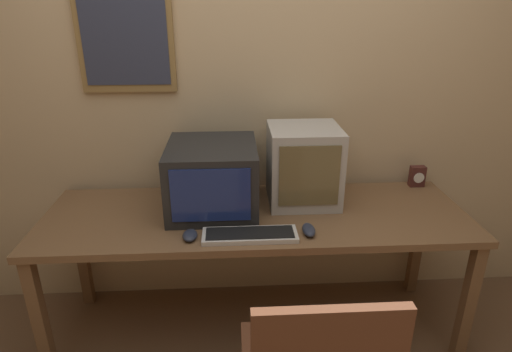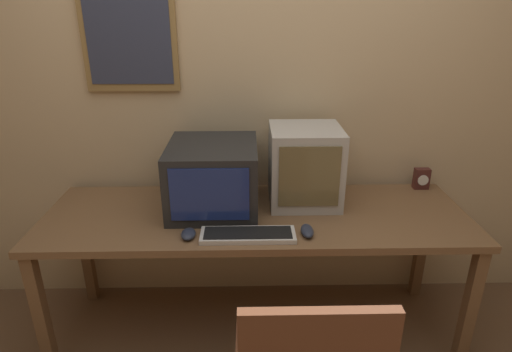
{
  "view_description": "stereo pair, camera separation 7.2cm",
  "coord_description": "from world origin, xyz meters",
  "px_view_note": "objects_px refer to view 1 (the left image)",
  "views": [
    {
      "loc": [
        -0.11,
        -1.13,
        1.72
      ],
      "look_at": [
        0.0,
        0.79,
        0.93
      ],
      "focal_mm": 30.0,
      "sensor_mm": 36.0,
      "label": 1
    },
    {
      "loc": [
        -0.04,
        -1.13,
        1.72
      ],
      "look_at": [
        0.0,
        0.79,
        0.93
      ],
      "focal_mm": 30.0,
      "sensor_mm": 36.0,
      "label": 2
    }
  ],
  "objects_px": {
    "keyboard_main": "(250,235)",
    "mouse_near_keyboard": "(309,230)",
    "monitor_right": "(303,165)",
    "desk_clock": "(417,176)",
    "monitor_left": "(213,177)",
    "mouse_far_corner": "(190,235)"
  },
  "relations": [
    {
      "from": "keyboard_main",
      "to": "mouse_near_keyboard",
      "type": "xyz_separation_m",
      "value": [
        0.27,
        0.02,
        0.01
      ]
    },
    {
      "from": "monitor_right",
      "to": "mouse_near_keyboard",
      "type": "distance_m",
      "value": 0.4
    },
    {
      "from": "mouse_near_keyboard",
      "to": "desk_clock",
      "type": "height_order",
      "value": "desk_clock"
    },
    {
      "from": "keyboard_main",
      "to": "mouse_near_keyboard",
      "type": "distance_m",
      "value": 0.27
    },
    {
      "from": "desk_clock",
      "to": "monitor_right",
      "type": "bearing_deg",
      "value": -167.71
    },
    {
      "from": "desk_clock",
      "to": "keyboard_main",
      "type": "bearing_deg",
      "value": -151.88
    },
    {
      "from": "monitor_right",
      "to": "mouse_near_keyboard",
      "type": "relative_size",
      "value": 3.43
    },
    {
      "from": "monitor_left",
      "to": "mouse_far_corner",
      "type": "bearing_deg",
      "value": -106.94
    },
    {
      "from": "monitor_left",
      "to": "monitor_right",
      "type": "relative_size",
      "value": 1.2
    },
    {
      "from": "mouse_far_corner",
      "to": "desk_clock",
      "type": "xyz_separation_m",
      "value": [
        1.26,
        0.52,
        0.04
      ]
    },
    {
      "from": "monitor_right",
      "to": "mouse_near_keyboard",
      "type": "height_order",
      "value": "monitor_right"
    },
    {
      "from": "monitor_left",
      "to": "monitor_right",
      "type": "distance_m",
      "value": 0.48
    },
    {
      "from": "keyboard_main",
      "to": "mouse_far_corner",
      "type": "relative_size",
      "value": 4.17
    },
    {
      "from": "monitor_right",
      "to": "desk_clock",
      "type": "relative_size",
      "value": 3.37
    },
    {
      "from": "monitor_left",
      "to": "mouse_near_keyboard",
      "type": "height_order",
      "value": "monitor_left"
    },
    {
      "from": "monitor_right",
      "to": "mouse_near_keyboard",
      "type": "xyz_separation_m",
      "value": [
        -0.03,
        -0.36,
        -0.18
      ]
    },
    {
      "from": "monitor_left",
      "to": "monitor_right",
      "type": "height_order",
      "value": "monitor_right"
    },
    {
      "from": "keyboard_main",
      "to": "desk_clock",
      "type": "relative_size",
      "value": 3.6
    },
    {
      "from": "monitor_right",
      "to": "monitor_left",
      "type": "bearing_deg",
      "value": -173.05
    },
    {
      "from": "monitor_right",
      "to": "keyboard_main",
      "type": "relative_size",
      "value": 0.94
    },
    {
      "from": "monitor_left",
      "to": "monitor_right",
      "type": "xyz_separation_m",
      "value": [
        0.47,
        0.06,
        0.03
      ]
    },
    {
      "from": "keyboard_main",
      "to": "monitor_left",
      "type": "bearing_deg",
      "value": 118.44
    }
  ]
}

